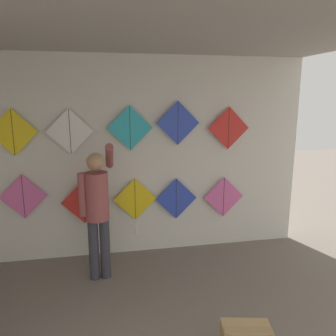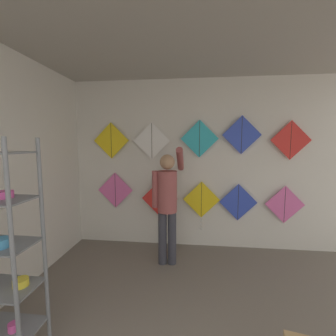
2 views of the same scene
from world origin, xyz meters
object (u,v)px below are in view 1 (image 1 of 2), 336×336
object	(u,v)px
kite_7	(130,128)
kite_8	(178,123)
shopkeeper	(97,205)
kite_2	(135,202)
kite_0	(23,197)
kite_4	(224,197)
kite_1	(84,205)
kite_3	(176,199)
kite_6	(70,132)
kite_9	(229,128)
kite_5	(13,132)

from	to	relation	value
kite_7	kite_8	bearing A→B (deg)	0.00
shopkeeper	kite_2	xyz separation A→B (m)	(0.51, 0.58, -0.17)
kite_0	kite_4	distance (m)	2.81
kite_7	kite_8	size ratio (longest dim) A/B	1.00
kite_1	kite_4	xyz separation A→B (m)	(2.03, 0.00, -0.01)
kite_3	kite_6	bearing A→B (deg)	180.00
kite_4	kite_8	distance (m)	1.32
shopkeeper	kite_0	bearing A→B (deg)	144.68
kite_7	kite_8	xyz separation A→B (m)	(0.66, 0.00, 0.06)
kite_8	kite_0	bearing A→B (deg)	180.00
kite_3	kite_4	xyz separation A→B (m)	(0.73, 0.00, -0.02)
kite_1	kite_8	xyz separation A→B (m)	(1.32, 0.00, 1.10)
kite_2	kite_8	size ratio (longest dim) A/B	1.34
kite_2	kite_1	bearing A→B (deg)	180.00
kite_0	kite_9	world-z (taller)	kite_9
kite_2	kite_3	bearing A→B (deg)	0.08
kite_0	kite_4	bearing A→B (deg)	0.00
kite_0	kite_1	distance (m)	0.79
kite_4	kite_7	bearing A→B (deg)	180.00
kite_0	kite_3	bearing A→B (deg)	0.00
kite_0	kite_6	bearing A→B (deg)	0.00
kite_1	kite_6	bearing A→B (deg)	179.62
shopkeeper	kite_3	world-z (taller)	shopkeeper
kite_2	kite_3	world-z (taller)	kite_2
shopkeeper	kite_8	world-z (taller)	kite_8
shopkeeper	kite_3	xyz separation A→B (m)	(1.10, 0.58, -0.17)
kite_2	kite_6	xyz separation A→B (m)	(-0.83, 0.00, 1.01)
kite_4	kite_9	xyz separation A→B (m)	(0.04, 0.00, 1.03)
kite_2	kite_7	xyz separation A→B (m)	(-0.05, 0.00, 1.04)
kite_3	kite_8	size ratio (longest dim) A/B	1.00
kite_0	kite_8	bearing A→B (deg)	0.00
shopkeeper	kite_0	distance (m)	1.13
kite_4	kite_7	distance (m)	1.73
kite_3	kite_9	world-z (taller)	kite_9
kite_4	kite_8	bearing A→B (deg)	180.00
kite_4	kite_5	bearing A→B (deg)	180.00
kite_0	kite_4	xyz separation A→B (m)	(2.80, 0.00, -0.17)
shopkeeper	kite_9	bearing A→B (deg)	12.42
shopkeeper	kite_8	distance (m)	1.56
kite_0	kite_8	distance (m)	2.30
kite_0	kite_8	xyz separation A→B (m)	(2.10, 0.00, 0.94)
kite_5	kite_4	bearing A→B (deg)	0.00
kite_6	kite_7	distance (m)	0.79
kite_0	kite_4	size ratio (longest dim) A/B	1.00
shopkeeper	kite_1	bearing A→B (deg)	104.41
kite_2	shopkeeper	bearing A→B (deg)	-131.32
kite_1	kite_7	distance (m)	1.23
kite_5	kite_9	bearing A→B (deg)	0.00
kite_0	kite_2	distance (m)	1.49
shopkeeper	kite_0	world-z (taller)	shopkeeper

